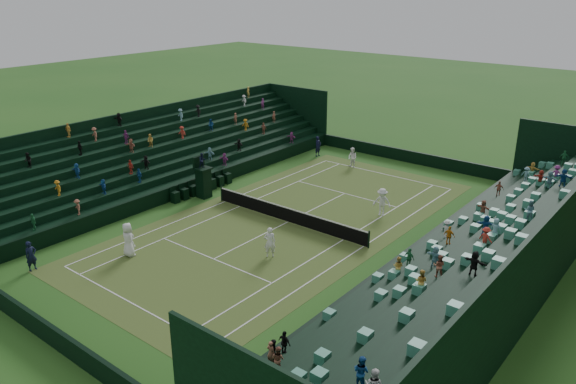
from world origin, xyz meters
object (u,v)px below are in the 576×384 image
tennis_net (288,214)px  player_far_east (382,202)px  player_near_west (128,240)px  umpire_chair (203,178)px  player_near_east (270,242)px  player_far_west (352,158)px

tennis_net → player_far_east: (3.96, 4.60, 0.38)m
tennis_net → player_near_west: size_ratio=6.10×
umpire_chair → player_far_east: umpire_chair is taller
player_near_east → tennis_net: bearing=-107.0°
player_near_west → player_far_east: player_near_west is taller
player_near_east → player_far_west: 16.85m
tennis_net → player_far_west: 12.16m
player_near_east → player_far_east: 9.05m
tennis_net → player_near_west: (-3.89, -8.95, 0.43)m
umpire_chair → player_far_west: 12.86m
tennis_net → player_near_east: size_ratio=6.70×
player_far_west → player_far_east: size_ratio=0.90×
umpire_chair → player_far_west: umpire_chair is taller
tennis_net → player_far_east: size_ratio=6.44×
player_near_east → player_far_east: bearing=-145.3°
player_far_west → player_far_east: (6.82, -7.21, 0.09)m
umpire_chair → player_far_east: size_ratio=1.76×
umpire_chair → tennis_net: bearing=2.0°
player_near_west → player_near_east: (6.05, 4.68, -0.09)m
player_far_east → player_near_west: bearing=-136.6°
player_near_east → player_far_west: player_near_east is taller
player_far_west → player_far_east: 9.93m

